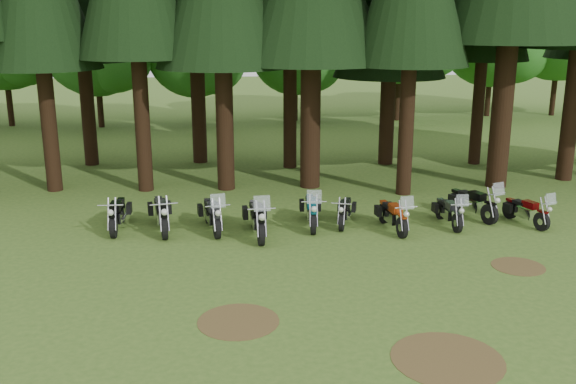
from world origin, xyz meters
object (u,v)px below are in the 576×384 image
at_px(motorcycle_0, 118,215).
at_px(motorcycle_5, 345,212).
at_px(motorcycle_6, 393,216).
at_px(motorcycle_9, 526,212).
at_px(motorcycle_4, 311,211).
at_px(motorcycle_2, 212,215).
at_px(motorcycle_7, 449,213).
at_px(motorcycle_8, 473,204).
at_px(motorcycle_1, 162,215).
at_px(motorcycle_3, 257,219).

bearing_deg(motorcycle_0, motorcycle_5, -1.20).
bearing_deg(motorcycle_6, motorcycle_9, -5.53).
bearing_deg(motorcycle_0, motorcycle_4, -2.36).
xyz_separation_m(motorcycle_2, motorcycle_9, (9.97, -0.36, -0.07)).
relative_size(motorcycle_0, motorcycle_7, 1.11).
distance_m(motorcycle_5, motorcycle_6, 1.57).
bearing_deg(motorcycle_5, motorcycle_6, -10.98).
distance_m(motorcycle_5, motorcycle_8, 4.34).
bearing_deg(motorcycle_2, motorcycle_6, -16.05).
relative_size(motorcycle_1, motorcycle_7, 1.19).
distance_m(motorcycle_0, motorcycle_9, 12.94).
bearing_deg(motorcycle_2, motorcycle_4, -8.12).
height_order(motorcycle_4, motorcycle_5, motorcycle_4).
distance_m(motorcycle_0, motorcycle_6, 8.58).
bearing_deg(motorcycle_3, motorcycle_0, 162.23).
xyz_separation_m(motorcycle_7, motorcycle_9, (2.49, -0.14, -0.01)).
xyz_separation_m(motorcycle_2, motorcycle_8, (8.54, 0.49, -0.01)).
distance_m(motorcycle_4, motorcycle_5, 1.10).
bearing_deg(motorcycle_6, motorcycle_2, 167.17).
relative_size(motorcycle_0, motorcycle_5, 1.19).
xyz_separation_m(motorcycle_0, motorcycle_9, (12.92, -0.77, -0.05)).
xyz_separation_m(motorcycle_5, motorcycle_7, (3.27, -0.47, 0.02)).
bearing_deg(motorcycle_9, motorcycle_5, 155.53).
xyz_separation_m(motorcycle_6, motorcycle_9, (4.38, 0.15, -0.03)).
bearing_deg(motorcycle_6, motorcycle_1, 167.10).
distance_m(motorcycle_3, motorcycle_5, 2.99).
xyz_separation_m(motorcycle_0, motorcycle_8, (11.49, 0.09, 0.01)).
relative_size(motorcycle_3, motorcycle_7, 1.23).
relative_size(motorcycle_4, motorcycle_5, 1.23).
distance_m(motorcycle_6, motorcycle_7, 1.92).
relative_size(motorcycle_8, motorcycle_9, 1.13).
relative_size(motorcycle_7, motorcycle_8, 0.91).
distance_m(motorcycle_0, motorcycle_4, 6.07).
relative_size(motorcycle_4, motorcycle_8, 1.05).
xyz_separation_m(motorcycle_1, motorcycle_6, (7.15, -0.67, -0.05)).
xyz_separation_m(motorcycle_3, motorcycle_8, (7.18, 1.13, -0.04)).
relative_size(motorcycle_5, motorcycle_8, 0.85).
height_order(motorcycle_7, motorcycle_8, motorcycle_8).
xyz_separation_m(motorcycle_1, motorcycle_3, (2.93, -0.79, 0.02)).
bearing_deg(motorcycle_8, motorcycle_4, 162.58).
xyz_separation_m(motorcycle_5, motorcycle_8, (4.33, 0.25, 0.08)).
relative_size(motorcycle_0, motorcycle_1, 0.94).
height_order(motorcycle_6, motorcycle_8, motorcycle_8).
height_order(motorcycle_0, motorcycle_7, motorcycle_7).
distance_m(motorcycle_3, motorcycle_7, 6.13).
height_order(motorcycle_1, motorcycle_9, motorcycle_9).
bearing_deg(motorcycle_7, motorcycle_9, -5.97).
bearing_deg(motorcycle_3, motorcycle_7, -0.29).
distance_m(motorcycle_3, motorcycle_9, 8.61).
height_order(motorcycle_1, motorcycle_5, motorcycle_1).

